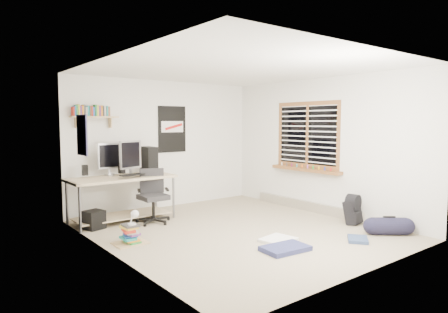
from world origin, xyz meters
TOP-DOWN VIEW (x-y plane):
  - floor at (0.00, 0.00)m, footprint 4.00×4.50m
  - ceiling at (0.00, 0.00)m, footprint 4.00×4.50m
  - back_wall at (0.00, 2.25)m, footprint 4.00×0.01m
  - left_wall at (-2.00, 0.00)m, footprint 0.01×4.50m
  - right_wall at (2.00, 0.00)m, footprint 0.01×4.50m
  - desk at (-1.19, 1.66)m, footprint 1.76×0.77m
  - monitor_left at (-1.27, 1.98)m, footprint 0.41×0.13m
  - monitor_right at (-0.99, 1.72)m, footprint 0.46×0.23m
  - pc_tower at (-0.51, 1.98)m, footprint 0.22×0.43m
  - keyboard at (-1.08, 1.46)m, footprint 0.45×0.22m
  - speaker_left at (-1.71, 1.94)m, footprint 0.10×0.10m
  - speaker_right at (-1.11, 1.82)m, footprint 0.10×0.10m
  - office_chair at (-0.81, 1.25)m, footprint 0.77×0.77m
  - wall_shelf at (-1.45, 2.14)m, footprint 0.80×0.22m
  - poster_back_wall at (0.15, 2.23)m, footprint 0.62×0.03m
  - poster_left_wall at (-1.99, 1.20)m, footprint 0.02×0.42m
  - window at (1.95, 0.30)m, footprint 0.10×1.50m
  - baseboard_heater at (1.96, 0.30)m, footprint 0.08×2.50m
  - backpack at (1.75, -0.88)m, footprint 0.33×0.28m
  - duffel_bag at (1.64, -1.59)m, footprint 0.37×0.37m
  - tshirt at (0.08, -0.79)m, footprint 0.52×0.46m
  - jeans_a at (-0.15, -1.16)m, footprint 0.65×0.45m
  - jeans_b at (0.99, -1.49)m, footprint 0.45×0.43m
  - book_stack at (-1.63, 0.39)m, footprint 0.47×0.40m
  - desk_lamp at (-1.61, 0.37)m, footprint 0.18×0.22m
  - subwoofer at (-1.75, 1.47)m, footprint 0.34×0.34m

SIDE VIEW (x-z plane):
  - floor at x=0.00m, z-range -0.01..0.00m
  - tshirt at x=0.08m, z-range 0.00..0.04m
  - jeans_b at x=0.99m, z-range 0.00..0.05m
  - jeans_a at x=-0.15m, z-range 0.00..0.06m
  - baseboard_heater at x=1.96m, z-range 0.00..0.18m
  - duffel_bag at x=1.64m, z-range -0.12..0.40m
  - subwoofer at x=-1.75m, z-range -0.01..0.29m
  - book_stack at x=-1.63m, z-range 0.01..0.29m
  - backpack at x=1.75m, z-range 0.01..0.39m
  - desk at x=-1.19m, z-range -0.04..0.77m
  - desk_lamp at x=-1.61m, z-range 0.28..0.48m
  - office_chair at x=-0.81m, z-range 0.04..0.94m
  - keyboard at x=-1.08m, z-range 0.80..0.82m
  - speaker_left at x=-1.71m, z-range 0.80..0.98m
  - speaker_right at x=-1.11m, z-range 0.80..0.99m
  - pc_tower at x=-0.51m, z-range 0.80..1.24m
  - monitor_left at x=-1.27m, z-range 0.80..1.24m
  - monitor_right at x=-0.99m, z-range 0.80..1.29m
  - back_wall at x=0.00m, z-range 0.00..2.50m
  - left_wall at x=-2.00m, z-range 0.00..2.50m
  - right_wall at x=2.00m, z-range 0.00..2.50m
  - window at x=1.95m, z-range 0.82..2.08m
  - poster_left_wall at x=-1.99m, z-range 1.20..1.80m
  - poster_back_wall at x=0.15m, z-range 1.09..2.01m
  - wall_shelf at x=-1.45m, z-range 1.66..1.90m
  - ceiling at x=0.00m, z-range 2.50..2.51m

